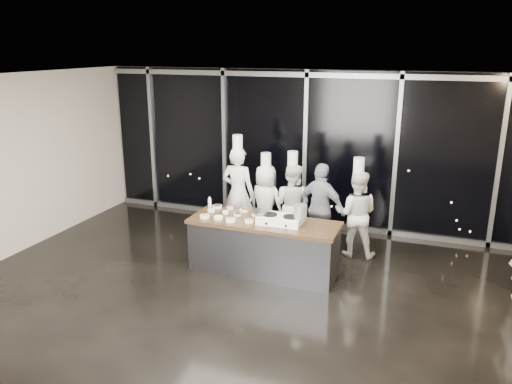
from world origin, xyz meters
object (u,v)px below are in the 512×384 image
(stove, at_px, (280,219))
(chef_center, at_px, (292,204))
(demo_counter, at_px, (264,246))
(chef_far_left, at_px, (238,192))
(guest, at_px, (321,208))
(frying_pan, at_px, (260,211))
(chef_right, at_px, (356,213))
(chef_left, at_px, (266,202))
(stock_pot, at_px, (300,211))

(stove, relative_size, chef_center, 0.39)
(demo_counter, bearing_deg, chef_center, 86.99)
(chef_far_left, xyz_separation_m, chef_center, (1.07, 0.06, -0.13))
(demo_counter, distance_m, guest, 1.42)
(frying_pan, height_order, chef_right, chef_right)
(chef_far_left, distance_m, chef_right, 2.29)
(chef_left, xyz_separation_m, chef_right, (1.74, -0.12, 0.03))
(stock_pot, relative_size, guest, 0.13)
(chef_far_left, relative_size, chef_right, 1.14)
(guest, distance_m, chef_right, 0.63)
(stove, xyz_separation_m, chef_center, (-0.21, 1.36, -0.17))
(stove, xyz_separation_m, chef_right, (1.02, 1.24, -0.17))
(demo_counter, bearing_deg, chef_right, 43.53)
(demo_counter, relative_size, chef_center, 1.37)
(stock_pot, height_order, chef_right, chef_right)
(stove, relative_size, guest, 0.43)
(stove, xyz_separation_m, frying_pan, (-0.34, -0.00, 0.10))
(stock_pot, bearing_deg, stove, 179.27)
(demo_counter, bearing_deg, chef_far_left, 127.44)
(stove, distance_m, guest, 1.28)
(chef_left, bearing_deg, guest, -173.04)
(stove, bearing_deg, frying_pan, 179.61)
(frying_pan, height_order, chef_far_left, chef_far_left)
(demo_counter, bearing_deg, stock_pot, -1.20)
(demo_counter, bearing_deg, frying_pan, -168.74)
(stove, relative_size, chef_right, 0.39)
(chef_left, bearing_deg, demo_counter, 123.26)
(chef_center, bearing_deg, frying_pan, 91.92)
(guest, height_order, chef_right, chef_right)
(chef_left, bearing_deg, chef_center, -165.03)
(stove, xyz_separation_m, chef_far_left, (-1.27, 1.31, -0.04))
(frying_pan, bearing_deg, stove, -0.39)
(demo_counter, bearing_deg, guest, 60.81)
(demo_counter, bearing_deg, stove, -1.78)
(chef_left, distance_m, chef_center, 0.52)
(guest, xyz_separation_m, chef_right, (0.63, 0.03, -0.03))
(stock_pot, xyz_separation_m, chef_far_left, (-1.61, 1.31, -0.22))
(chef_left, relative_size, guest, 1.05)
(frying_pan, relative_size, chef_center, 0.26)
(stock_pot, relative_size, chef_far_left, 0.10)
(chef_left, xyz_separation_m, chef_center, (0.52, 0.00, 0.03))
(demo_counter, height_order, stove, stove)
(frying_pan, bearing_deg, guest, 57.79)
(stove, xyz_separation_m, guest, (0.39, 1.21, -0.14))
(stove, height_order, chef_right, chef_right)
(guest, bearing_deg, demo_counter, 79.58)
(chef_left, bearing_deg, frying_pan, 120.70)
(guest, bearing_deg, frying_pan, 77.61)
(stock_pot, distance_m, chef_center, 1.51)
(chef_center, relative_size, chef_right, 1.00)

